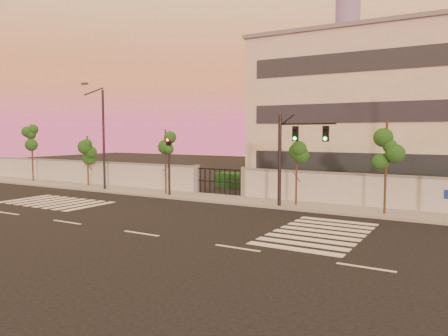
{
  "coord_description": "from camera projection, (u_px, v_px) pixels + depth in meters",
  "views": [
    {
      "loc": [
        13.18,
        -15.03,
        4.6
      ],
      "look_at": [
        0.87,
        6.0,
        2.63
      ],
      "focal_mm": 35.0,
      "sensor_mm": 36.0,
      "label": 1
    }
  ],
  "objects": [
    {
      "name": "road_markings",
      "position": [
        165.0,
        216.0,
        23.96
      ],
      "size": [
        57.0,
        7.62,
        0.02
      ],
      "color": "silver",
      "rests_on": "ground"
    },
    {
      "name": "street_tree_c",
      "position": [
        166.0,
        147.0,
        31.36
      ],
      "size": [
        1.32,
        1.05,
        4.85
      ],
      "color": "#382314",
      "rests_on": "ground"
    },
    {
      "name": "street_tree_d",
      "position": [
        297.0,
        158.0,
        26.81
      ],
      "size": [
        1.44,
        1.15,
        4.12
      ],
      "color": "#382314",
      "rests_on": "ground"
    },
    {
      "name": "street_tree_a",
      "position": [
        32.0,
        140.0,
        40.03
      ],
      "size": [
        1.59,
        1.26,
        5.38
      ],
      "color": "#382314",
      "rests_on": "ground"
    },
    {
      "name": "traffic_signal_secondary",
      "position": [
        169.0,
        158.0,
        31.08
      ],
      "size": [
        0.34,
        0.34,
        4.4
      ],
      "rotation": [
        0.0,
        0.0,
        -0.2
      ],
      "color": "black",
      "rests_on": "ground"
    },
    {
      "name": "distant_skyscraper",
      "position": [
        347.0,
        46.0,
        288.52
      ],
      "size": [
        16.0,
        16.0,
        118.0
      ],
      "color": "slate",
      "rests_on": "ground"
    },
    {
      "name": "traffic_signal_main",
      "position": [
        291.0,
        150.0,
        26.06
      ],
      "size": [
        3.59,
        0.59,
        5.69
      ],
      "rotation": [
        0.0,
        0.0,
        -0.13
      ],
      "color": "black",
      "rests_on": "ground"
    },
    {
      "name": "hedge_row",
      "position": [
        288.0,
        184.0,
        31.96
      ],
      "size": [
        41.0,
        4.25,
        1.8
      ],
      "color": "#123510",
      "rests_on": "ground"
    },
    {
      "name": "perimeter_wall",
      "position": [
        258.0,
        184.0,
        30.12
      ],
      "size": [
        60.0,
        0.36,
        2.2
      ],
      "color": "#ABADB2",
      "rests_on": "ground"
    },
    {
      "name": "sidewalk",
      "position": [
        247.0,
        201.0,
        28.96
      ],
      "size": [
        60.0,
        3.0,
        0.15
      ],
      "primitive_type": "cube",
      "color": "gray",
      "rests_on": "ground"
    },
    {
      "name": "street_tree_e",
      "position": [
        387.0,
        145.0,
        23.75
      ],
      "size": [
        1.58,
        1.26,
        5.32
      ],
      "color": "#382314",
      "rests_on": "ground"
    },
    {
      "name": "street_tree_b",
      "position": [
        88.0,
        150.0,
        36.46
      ],
      "size": [
        1.61,
        1.28,
        4.33
      ],
      "color": "#382314",
      "rests_on": "ground"
    },
    {
      "name": "ground",
      "position": [
        141.0,
        234.0,
        19.94
      ],
      "size": [
        120.0,
        120.0,
        0.0
      ],
      "primitive_type": "plane",
      "color": "black",
      "rests_on": "ground"
    },
    {
      "name": "streetlight_west",
      "position": [
        102.0,
        134.0,
        34.09
      ],
      "size": [
        0.5,
        2.0,
        8.31
      ],
      "color": "black",
      "rests_on": "ground"
    },
    {
      "name": "institutional_building",
      "position": [
        418.0,
        113.0,
        33.82
      ],
      "size": [
        24.4,
        12.4,
        12.25
      ],
      "color": "beige",
      "rests_on": "ground"
    }
  ]
}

